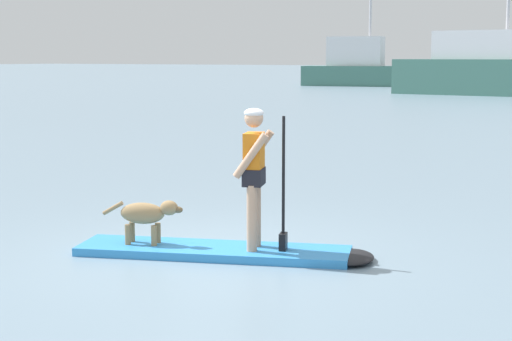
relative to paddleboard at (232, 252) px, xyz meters
The scene contains 6 objects.
ground_plane 0.23m from the paddleboard, 160.06° to the right, with size 400.00×400.00×0.00m, color gray.
paddleboard is the anchor object (origin of this frame).
person_paddler 1.04m from the paddleboard, 19.94° to the left, with size 0.67×0.58×1.66m.
dog 1.13m from the paddleboard, 160.06° to the right, with size 0.98×0.42×0.54m.
moored_boat_outer 57.48m from the paddleboard, 111.91° to the left, with size 10.15×4.41×10.11m.
moored_boat_far_starboard 43.59m from the paddleboard, 100.77° to the left, with size 12.49×3.91×10.06m.
Camera 1 is at (5.28, -7.89, 2.35)m, focal length 56.99 mm.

